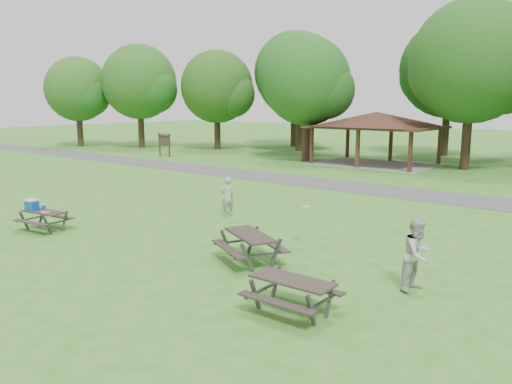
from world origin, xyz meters
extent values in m
plane|color=#357621|center=(0.00, 0.00, 0.00)|extent=(160.00, 160.00, 0.00)
cube|color=#464648|center=(0.00, 14.00, 0.01)|extent=(120.00, 3.20, 0.02)
cube|color=#321F12|center=(-7.70, 21.30, 1.30)|extent=(0.22, 0.22, 2.60)
cube|color=#391F14|center=(-7.70, 26.70, 1.30)|extent=(0.22, 0.22, 2.60)
cube|color=#3C2716|center=(-4.00, 21.30, 1.30)|extent=(0.22, 0.22, 2.60)
cube|color=#342113|center=(-4.00, 26.70, 1.30)|extent=(0.22, 0.22, 2.60)
cube|color=#361B13|center=(-0.30, 21.30, 1.30)|extent=(0.22, 0.22, 2.60)
cube|color=#3D2616|center=(-0.30, 26.70, 1.30)|extent=(0.22, 0.22, 2.60)
cube|color=#362215|center=(-4.00, 24.00, 2.68)|extent=(8.60, 6.60, 0.16)
pyramid|color=#371E16|center=(-4.00, 24.00, 3.26)|extent=(7.01, 7.01, 1.00)
cube|color=gray|center=(-4.00, 24.00, 0.01)|extent=(8.40, 6.40, 0.03)
cube|color=#382414|center=(-20.60, 18.00, 0.90)|extent=(0.10, 0.10, 1.80)
cube|color=#391E14|center=(-19.40, 18.00, 0.90)|extent=(0.10, 0.10, 1.80)
cube|color=#2B231F|center=(-20.00, 18.00, 1.30)|extent=(1.40, 0.06, 0.90)
cube|color=#352215|center=(-20.00, 18.00, 1.85)|extent=(1.60, 0.30, 0.06)
cylinder|color=black|center=(-28.00, 22.00, 1.84)|extent=(0.60, 0.60, 3.67)
sphere|color=#1C4E16|center=(-28.00, 22.00, 6.38)|extent=(7.20, 7.20, 7.20)
sphere|color=#154A15|center=(-26.38, 22.30, 5.66)|extent=(4.68, 4.68, 4.68)
sphere|color=#194012|center=(-29.44, 21.80, 5.83)|extent=(4.32, 4.32, 4.32)
cylinder|color=black|center=(-21.00, 25.50, 1.66)|extent=(0.60, 0.60, 3.32)
sphere|color=#1D4714|center=(-21.00, 25.50, 5.88)|extent=(6.80, 6.80, 6.80)
sphere|color=#1C4A15|center=(-19.47, 25.80, 5.20)|extent=(4.42, 4.42, 4.42)
sphere|color=#174012|center=(-22.36, 25.30, 5.37)|extent=(4.08, 4.08, 4.08)
cylinder|color=#322116|center=(-14.00, 29.00, 1.92)|extent=(0.60, 0.60, 3.85)
sphere|color=#164F17|center=(-14.00, 29.00, 6.77)|extent=(7.80, 7.80, 7.80)
sphere|color=#1A4C15|center=(-12.25, 29.30, 5.99)|extent=(5.07, 5.07, 5.07)
sphere|color=#174413|center=(-15.56, 28.80, 6.19)|extent=(4.68, 4.68, 4.68)
cylinder|color=black|center=(-9.00, 22.50, 1.75)|extent=(0.60, 0.60, 3.50)
sphere|color=#174A15|center=(-9.00, 22.50, 5.97)|extent=(6.60, 6.60, 6.60)
sphere|color=#134413|center=(-7.52, 22.80, 5.31)|extent=(4.29, 4.29, 4.29)
sphere|color=#154413|center=(-10.32, 22.30, 5.48)|extent=(3.96, 3.96, 3.96)
cylinder|color=black|center=(2.00, 25.00, 2.01)|extent=(0.60, 0.60, 4.02)
sphere|color=#184814|center=(2.00, 25.00, 7.02)|extent=(8.00, 8.00, 8.00)
sphere|color=#173E11|center=(3.80, 25.30, 6.22)|extent=(5.20, 5.20, 5.20)
sphere|color=#214C15|center=(0.40, 24.80, 6.42)|extent=(4.80, 4.80, 4.80)
cylinder|color=#2F1F15|center=(-17.00, 32.50, 2.19)|extent=(0.60, 0.60, 4.38)
sphere|color=#1C4614|center=(-17.00, 32.50, 7.38)|extent=(8.00, 8.00, 8.00)
sphere|color=#1E4914|center=(-15.20, 32.80, 6.58)|extent=(5.20, 5.20, 5.20)
sphere|color=#1A4C15|center=(-18.60, 32.30, 6.78)|extent=(4.80, 4.80, 4.80)
cylinder|color=#312215|center=(-2.00, 33.00, 2.06)|extent=(0.60, 0.60, 4.13)
sphere|color=#123F12|center=(-2.00, 33.00, 7.13)|extent=(8.00, 8.00, 8.00)
sphere|color=#164012|center=(-0.20, 33.30, 6.33)|extent=(5.20, 5.20, 5.20)
sphere|color=#1C4513|center=(-3.60, 32.80, 6.53)|extent=(4.80, 4.80, 4.80)
cylinder|color=black|center=(-34.00, 19.00, 1.66)|extent=(0.60, 0.60, 3.32)
sphere|color=#1F4F16|center=(-34.00, 19.00, 5.72)|extent=(6.40, 6.40, 6.40)
sphere|color=#154A15|center=(-32.56, 19.30, 5.08)|extent=(4.16, 4.16, 4.16)
sphere|color=#174112|center=(-35.28, 18.80, 5.24)|extent=(3.84, 3.84, 3.84)
cube|color=#29231D|center=(-4.55, -0.92, 0.67)|extent=(1.72, 0.87, 0.05)
cube|color=#2C2520|center=(-4.48, -1.46, 0.40)|extent=(1.66, 0.46, 0.04)
cube|color=#2B251F|center=(-4.63, -0.38, 0.40)|extent=(1.66, 0.46, 0.04)
cube|color=#414144|center=(-5.13, -1.35, 0.33)|extent=(0.10, 0.35, 0.71)
cube|color=#3B3B3E|center=(-5.22, -0.67, 0.33)|extent=(0.10, 0.35, 0.71)
cube|color=#464649|center=(-5.18, -1.01, 0.36)|extent=(0.24, 1.33, 0.05)
cube|color=#38383A|center=(-3.88, -1.17, 0.33)|extent=(0.10, 0.35, 0.71)
cube|color=#47474A|center=(-3.97, -0.49, 0.33)|extent=(0.10, 0.35, 0.71)
cube|color=#3A3A3C|center=(-3.93, -0.83, 0.36)|extent=(0.24, 1.33, 0.05)
cube|color=#0B43A8|center=(-5.03, -1.08, 0.85)|extent=(0.45, 0.36, 0.32)
cube|color=silver|center=(-5.03, -1.08, 1.04)|extent=(0.47, 0.38, 0.05)
cylinder|color=silver|center=(-5.03, -1.08, 1.11)|extent=(0.36, 0.08, 0.03)
cylinder|color=#0E2DD5|center=(-4.60, -0.88, 0.79)|extent=(0.15, 0.15, 0.20)
cylinder|color=white|center=(-4.60, -0.88, 0.91)|extent=(0.12, 0.12, 0.05)
cube|color=white|center=(-4.29, -0.99, 0.72)|extent=(0.20, 0.20, 0.06)
cube|color=#AE1713|center=(-4.29, -0.99, 0.76)|extent=(0.21, 0.21, 0.01)
cube|color=#2A221E|center=(3.32, 0.84, 0.79)|extent=(2.09, 1.57, 0.05)
cube|color=black|center=(3.03, 0.27, 0.47)|extent=(1.87, 1.13, 0.04)
cube|color=#2E2621|center=(3.62, 1.42, 0.47)|extent=(1.87, 1.13, 0.04)
cube|color=#404143|center=(2.47, 0.82, 0.40)|extent=(0.24, 0.39, 0.85)
cube|color=#3F3F42|center=(2.84, 1.54, 0.40)|extent=(0.24, 0.39, 0.85)
cube|color=#454547|center=(2.65, 1.18, 0.43)|extent=(0.77, 1.45, 0.05)
cube|color=#454548|center=(3.81, 0.14, 0.40)|extent=(0.24, 0.39, 0.85)
cube|color=#3C3C3E|center=(4.18, 0.87, 0.40)|extent=(0.24, 0.39, 0.85)
cube|color=#3A3A3C|center=(4.00, 0.50, 0.43)|extent=(0.77, 1.45, 0.05)
cube|color=#2C241F|center=(6.19, -1.24, 0.74)|extent=(1.82, 0.76, 0.05)
cube|color=#29221E|center=(6.20, -1.84, 0.44)|extent=(1.81, 0.30, 0.04)
cube|color=black|center=(6.17, -0.65, 0.44)|extent=(1.81, 0.30, 0.04)
cube|color=#454648|center=(5.50, -1.64, 0.37)|extent=(0.07, 0.38, 0.78)
cube|color=#3E3E40|center=(5.49, -0.88, 0.37)|extent=(0.07, 0.38, 0.78)
cube|color=#47474A|center=(5.49, -1.26, 0.40)|extent=(0.10, 1.47, 0.05)
cube|color=#3F3F42|center=(6.89, -1.60, 0.37)|extent=(0.07, 0.38, 0.78)
cube|color=#454548|center=(6.88, -0.85, 0.37)|extent=(0.07, 0.38, 0.78)
cube|color=#3C3B3E|center=(6.88, -1.23, 0.40)|extent=(0.10, 1.47, 0.05)
cylinder|color=yellow|center=(3.67, 3.14, 1.27)|extent=(0.29, 0.29, 0.02)
imported|color=#9A9A9D|center=(-1.10, 4.82, 0.78)|extent=(0.57, 0.67, 1.55)
imported|color=#ADADB0|center=(7.74, 1.70, 0.88)|extent=(0.82, 0.97, 1.76)
camera|label=1|loc=(11.85, -9.51, 4.42)|focal=35.00mm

